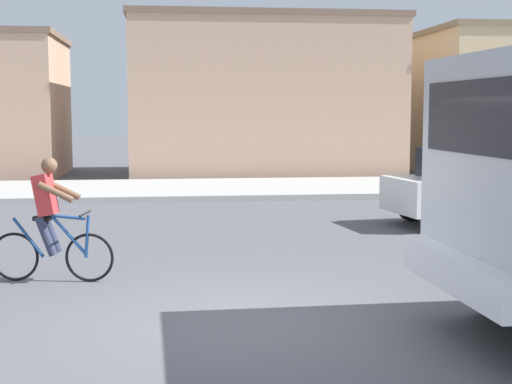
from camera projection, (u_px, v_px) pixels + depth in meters
The scene contains 5 objects.
ground_plane at pixel (247, 324), 8.30m from camera, with size 120.00×120.00×0.00m, color #56565B.
sidewalk_far at pixel (196, 189), 21.81m from camera, with size 80.00×5.00×0.16m, color #ADADA8.
cyclist at pixel (50, 220), 10.30m from camera, with size 1.71×0.55×1.72m.
car_red_near at pixel (484, 185), 15.48m from camera, with size 4.20×2.31×1.60m.
building_mid_block at pixel (261, 97), 27.62m from camera, with size 9.64×5.96×5.68m.
Camera 1 is at (-0.87, -8.04, 2.36)m, focal length 52.67 mm.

